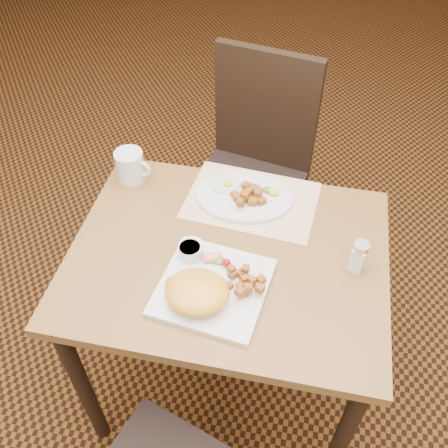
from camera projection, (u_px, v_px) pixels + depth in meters
ground at (227, 376)px, 1.96m from camera, size 8.00×8.00×0.00m
table at (228, 277)px, 1.50m from camera, size 0.90×0.70×0.75m
chair_far at (254, 162)px, 2.03m from camera, size 0.49×0.50×0.97m
placemat at (252, 200)px, 1.57m from camera, size 0.42×0.31×0.00m
plate_square at (213, 287)px, 1.33m from camera, size 0.31×0.31×0.02m
plate_oval at (244, 197)px, 1.56m from camera, size 0.32×0.25×0.02m
hollandaise_mound at (196, 292)px, 1.27m from camera, size 0.18×0.15×0.06m
ramekin at (191, 250)px, 1.38m from camera, size 0.07×0.07×0.04m
garnish_sq at (217, 259)px, 1.37m from camera, size 0.09×0.06×0.03m
fried_egg at (226, 183)px, 1.59m from camera, size 0.10×0.10×0.02m
garnish_ov at (272, 191)px, 1.56m from camera, size 0.06×0.05×0.02m
salt_shaker at (359, 256)px, 1.35m from camera, size 0.05×0.05×0.10m
coffee_mug at (131, 166)px, 1.60m from camera, size 0.12×0.09×0.10m
home_fries_sq at (245, 282)px, 1.31m from camera, size 0.11×0.10×0.04m
home_fries_ov at (249, 195)px, 1.54m from camera, size 0.12×0.11×0.04m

